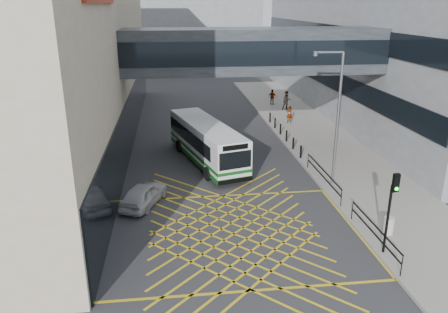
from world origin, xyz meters
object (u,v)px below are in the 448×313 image
object	(u,v)px
pedestrian_c	(272,97)
bus	(206,141)
car_silver	(199,122)
pedestrian_b	(287,101)
car_white	(144,194)
street_lamp	(335,111)
traffic_light	(392,202)
litter_bin	(389,226)
car_dark	(223,139)
pedestrian_a	(289,114)

from	to	relation	value
pedestrian_c	bus	bearing A→B (deg)	88.29
car_silver	pedestrian_c	size ratio (longest dim) A/B	2.51
car_silver	pedestrian_c	bearing A→B (deg)	-153.45
pedestrian_b	pedestrian_c	bearing A→B (deg)	104.45
car_white	street_lamp	bearing A→B (deg)	-150.66
car_white	traffic_light	bearing A→B (deg)	170.98
car_silver	litter_bin	distance (m)	21.74
car_white	car_silver	xyz separation A→B (m)	(4.05, 15.35, -0.01)
litter_bin	pedestrian_c	xyz separation A→B (m)	(0.86, 28.57, 0.39)
street_lamp	pedestrian_c	size ratio (longest dim) A/B	4.89
traffic_light	street_lamp	size ratio (longest dim) A/B	0.48
traffic_light	litter_bin	size ratio (longest dim) A/B	4.50
car_dark	pedestrian_b	size ratio (longest dim) A/B	2.38
bus	litter_bin	xyz separation A→B (m)	(7.79, -11.63, -0.92)
pedestrian_c	street_lamp	bearing A→B (deg)	111.46
traffic_light	car_silver	bearing A→B (deg)	99.87
car_dark	car_silver	xyz separation A→B (m)	(-1.50, 5.92, -0.08)
car_dark	pedestrian_a	distance (m)	9.43
traffic_light	litter_bin	distance (m)	2.80
street_lamp	pedestrian_b	world-z (taller)	street_lamp
car_dark	traffic_light	world-z (taller)	traffic_light
street_lamp	litter_bin	xyz separation A→B (m)	(0.64, -6.33, -4.10)
car_dark	pedestrian_a	bearing A→B (deg)	-124.47
bus	pedestrian_c	world-z (taller)	bus
street_lamp	car_white	bearing A→B (deg)	-169.98
bus	traffic_light	bearing A→B (deg)	-78.43
car_white	pedestrian_a	size ratio (longest dim) A/B	2.61
litter_bin	pedestrian_a	size ratio (longest dim) A/B	0.55
car_silver	pedestrian_a	world-z (taller)	pedestrian_a
car_silver	litter_bin	bearing A→B (deg)	93.60
car_silver	pedestrian_a	xyz separation A→B (m)	(8.42, 0.49, 0.30)
car_silver	litter_bin	world-z (taller)	car_silver
car_white	pedestrian_c	size ratio (longest dim) A/B	2.50
car_dark	litter_bin	xyz separation A→B (m)	(6.24, -14.40, -0.14)
bus	pedestrian_c	size ratio (longest dim) A/B	6.31
traffic_light	pedestrian_c	bearing A→B (deg)	79.25
traffic_light	litter_bin	bearing A→B (deg)	52.30
pedestrian_a	pedestrian_c	world-z (taller)	pedestrian_c
car_white	traffic_light	world-z (taller)	traffic_light
traffic_light	pedestrian_c	size ratio (longest dim) A/B	2.35
bus	car_silver	size ratio (longest dim) A/B	2.51
pedestrian_b	street_lamp	bearing A→B (deg)	-101.25
car_dark	street_lamp	bearing A→B (deg)	137.53
pedestrian_c	pedestrian_a	bearing A→B (deg)	113.97
pedestrian_a	pedestrian_c	distance (m)	7.77
car_dark	litter_bin	distance (m)	15.70
litter_bin	pedestrian_c	world-z (taller)	pedestrian_c
car_white	car_dark	size ratio (longest dim) A/B	0.88
car_dark	pedestrian_b	xyz separation A→B (m)	(8.01, 11.50, 0.41)
street_lamp	car_silver	bearing A→B (deg)	119.96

